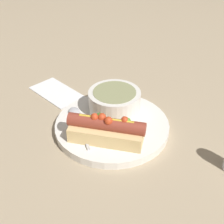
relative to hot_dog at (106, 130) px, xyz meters
The scene contains 6 objects.
ground_plane 0.07m from the hot_dog, 84.98° to the left, with size 4.00×4.00×0.00m, color tan.
dinner_plate 0.07m from the hot_dog, 84.98° to the left, with size 0.26×0.26×0.02m.
hot_dog is the anchor object (origin of this frame).
soup_bowl 0.11m from the hot_dog, 86.64° to the left, with size 0.12×0.12×0.05m.
spoon 0.10m from the hot_dog, 140.01° to the left, with size 0.08×0.15×0.01m.
napkin 0.25m from the hot_dog, 129.61° to the left, with size 0.16×0.15×0.01m.
Camera 1 is at (0.06, -0.55, 0.44)m, focal length 50.00 mm.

